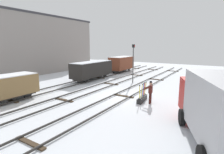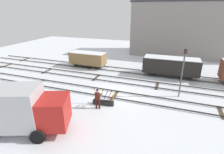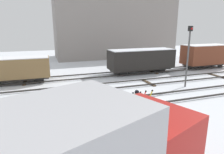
# 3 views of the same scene
# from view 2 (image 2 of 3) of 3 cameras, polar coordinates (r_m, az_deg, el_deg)

# --- Properties ---
(ground_plane) EXTENTS (60.00, 60.00, 0.00)m
(ground_plane) POSITION_cam_2_polar(r_m,az_deg,el_deg) (16.53, 0.95, -6.04)
(ground_plane) COLOR silver
(track_main_line) EXTENTS (44.00, 1.94, 0.18)m
(track_main_line) POSITION_cam_2_polar(r_m,az_deg,el_deg) (16.48, 0.95, -5.70)
(track_main_line) COLOR #2D2B28
(track_main_line) RESTS_ON ground_plane
(track_siding_near) EXTENTS (44.00, 1.94, 0.18)m
(track_siding_near) POSITION_cam_2_polar(r_m,az_deg,el_deg) (19.55, 4.27, -1.27)
(track_siding_near) COLOR #2D2B28
(track_siding_near) RESTS_ON ground_plane
(track_siding_far) EXTENTS (44.00, 1.94, 0.18)m
(track_siding_far) POSITION_cam_2_polar(r_m,az_deg,el_deg) (22.68, 6.62, 1.90)
(track_siding_far) COLOR #2D2B28
(track_siding_far) RESTS_ON ground_plane
(switch_lever_frame) EXTENTS (2.05, 0.56, 1.45)m
(switch_lever_frame) POSITION_cam_2_polar(r_m,az_deg,el_deg) (14.97, -2.81, -8.09)
(switch_lever_frame) COLOR black
(switch_lever_frame) RESTS_ON ground_plane
(rail_worker) EXTENTS (0.59, 0.70, 1.74)m
(rail_worker) POSITION_cam_2_polar(r_m,az_deg,el_deg) (14.13, -4.68, -6.66)
(rail_worker) COLOR #351511
(rail_worker) RESTS_ON ground_plane
(delivery_truck) EXTENTS (6.69, 4.30, 3.15)m
(delivery_truck) POSITION_cam_2_polar(r_m,az_deg,el_deg) (12.75, -29.28, -9.00)
(delivery_truck) COLOR #B21E19
(delivery_truck) RESTS_ON ground_plane
(signal_post) EXTENTS (0.24, 0.32, 4.45)m
(signal_post) POSITION_cam_2_polar(r_m,az_deg,el_deg) (16.46, 22.04, 2.34)
(signal_post) COLOR #4C4C4C
(signal_post) RESTS_ON ground_plane
(apartment_building) EXTENTS (17.70, 6.50, 8.92)m
(apartment_building) POSITION_cam_2_polar(r_m,az_deg,el_deg) (32.85, 22.76, 14.25)
(apartment_building) COLOR gray
(apartment_building) RESTS_ON ground_plane
(freight_car_mid_siding) EXTENTS (6.39, 2.14, 2.31)m
(freight_car_mid_siding) POSITION_cam_2_polar(r_m,az_deg,el_deg) (21.81, 18.60, 3.50)
(freight_car_mid_siding) COLOR #2D2B28
(freight_car_mid_siding) RESTS_ON ground_plane
(freight_car_near_switch) EXTENTS (4.94, 1.97, 2.07)m
(freight_car_near_switch) POSITION_cam_2_polar(r_m,az_deg,el_deg) (24.46, -7.92, 5.98)
(freight_car_near_switch) COLOR #2D2B28
(freight_car_near_switch) RESTS_ON ground_plane
(perched_bird_roof_right) EXTENTS (0.28, 0.23, 0.13)m
(perched_bird_roof_right) POSITION_cam_2_polar(r_m,az_deg,el_deg) (33.49, 25.13, 21.83)
(perched_bird_roof_right) COLOR #514C47
(perched_bird_roof_right) RESTS_ON apartment_building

